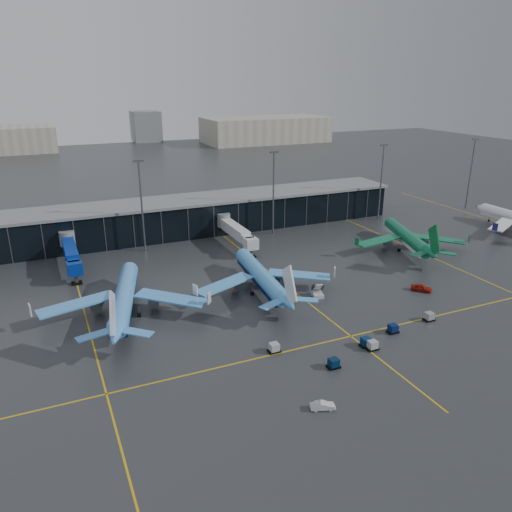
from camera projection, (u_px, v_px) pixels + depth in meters
name	position (u px, v px, depth m)	size (l,w,h in m)	color
ground	(269.00, 313.00, 103.39)	(600.00, 600.00, 0.00)	#282B2D
terminal_pier	(184.00, 216.00, 154.85)	(142.00, 17.00, 10.70)	black
jet_bridges	(71.00, 252.00, 125.45)	(94.00, 27.50, 7.20)	#595B60
flood_masts	(211.00, 196.00, 143.60)	(203.00, 0.50, 25.50)	#595B60
distant_hangars	(169.00, 133.00, 351.65)	(260.00, 71.00, 22.00)	#B2AD99
taxi_lines	(288.00, 287.00, 116.33)	(220.00, 120.00, 0.02)	gold
airliner_arkefly	(123.00, 286.00, 101.30)	(35.51, 40.44, 12.43)	#4694E5
airliner_klm_near	(261.00, 266.00, 112.53)	(33.70, 38.38, 11.80)	#459BE4
airliner_aer_lingus	(407.00, 230.00, 140.01)	(33.05, 37.65, 11.57)	#0C6641
baggage_carts	(363.00, 340.00, 91.37)	(36.04, 10.14, 1.70)	black
mobile_airstair	(318.00, 293.00, 111.16)	(3.01, 3.69, 3.45)	silver
service_van_red	(421.00, 288.00, 113.95)	(1.88, 4.67, 1.59)	#A2180C
service_van_white	(323.00, 406.00, 73.45)	(1.30, 3.73, 1.23)	silver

